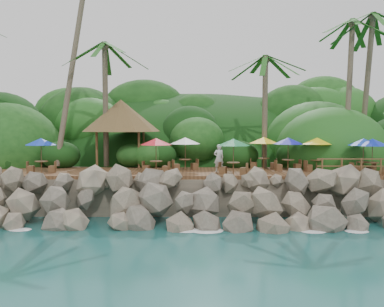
{
  "coord_description": "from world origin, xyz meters",
  "views": [
    {
      "loc": [
        0.09,
        -21.03,
        5.23
      ],
      "look_at": [
        0.0,
        6.0,
        3.4
      ],
      "focal_mm": 41.2,
      "sensor_mm": 36.0,
      "label": 1
    }
  ],
  "objects": [
    {
      "name": "dining_clusters",
      "position": [
        3.31,
        5.66,
        4.02
      ],
      "size": [
        21.39,
        5.06,
        2.07
      ],
      "color": "brown",
      "rests_on": "terrace"
    },
    {
      "name": "jungle_hill",
      "position": [
        0.0,
        23.5,
        0.0
      ],
      "size": [
        44.8,
        28.0,
        15.4
      ],
      "primitive_type": "ellipsoid",
      "color": "#143811",
      "rests_on": "ground"
    },
    {
      "name": "seawall",
      "position": [
        0.0,
        2.0,
        1.15
      ],
      "size": [
        29.0,
        4.0,
        2.3
      ],
      "primitive_type": null,
      "color": "gray",
      "rests_on": "ground"
    },
    {
      "name": "foam_line",
      "position": [
        0.0,
        0.3,
        0.03
      ],
      "size": [
        25.2,
        0.8,
        0.06
      ],
      "color": "white",
      "rests_on": "ground"
    },
    {
      "name": "land_base",
      "position": [
        0.0,
        16.0,
        1.05
      ],
      "size": [
        32.0,
        25.2,
        2.1
      ],
      "primitive_type": "cube",
      "color": "gray",
      "rests_on": "ground"
    },
    {
      "name": "railing",
      "position": [
        10.64,
        3.65,
        2.91
      ],
      "size": [
        7.2,
        0.1,
        1.0
      ],
      "color": "brown",
      "rests_on": "terrace"
    },
    {
      "name": "palapa",
      "position": [
        -4.93,
        9.48,
        5.79
      ],
      "size": [
        5.4,
        5.4,
        4.6
      ],
      "color": "brown",
      "rests_on": "ground"
    },
    {
      "name": "ground",
      "position": [
        0.0,
        0.0,
        0.0
      ],
      "size": [
        140.0,
        140.0,
        0.0
      ],
      "primitive_type": "plane",
      "color": "#19514F",
      "rests_on": "ground"
    },
    {
      "name": "jungle_foliage",
      "position": [
        0.0,
        15.0,
        0.0
      ],
      "size": [
        44.0,
        16.0,
        12.0
      ],
      "primitive_type": null,
      "color": "#143811",
      "rests_on": "ground"
    },
    {
      "name": "palms",
      "position": [
        -0.32,
        8.74,
        12.23
      ],
      "size": [
        32.92,
        6.58,
        15.27
      ],
      "color": "brown",
      "rests_on": "ground"
    },
    {
      "name": "terrace",
      "position": [
        0.0,
        6.0,
        2.2
      ],
      "size": [
        26.0,
        5.0,
        0.2
      ],
      "primitive_type": "cube",
      "color": "brown",
      "rests_on": "land_base"
    },
    {
      "name": "waiter",
      "position": [
        1.63,
        5.73,
        3.14
      ],
      "size": [
        0.67,
        0.5,
        1.69
      ],
      "primitive_type": "imported",
      "rotation": [
        0.0,
        0.0,
        3.31
      ],
      "color": "silver",
      "rests_on": "terrace"
    }
  ]
}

